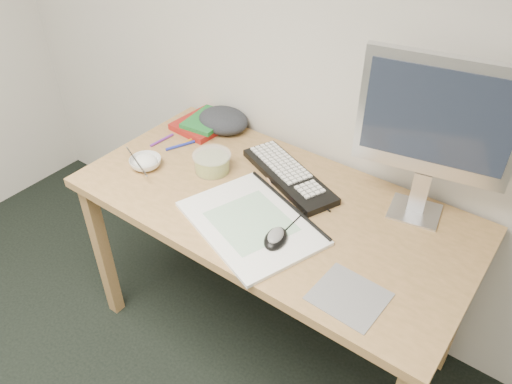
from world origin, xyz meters
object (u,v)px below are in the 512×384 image
at_px(sketchpad, 251,223).
at_px(monitor, 437,123).
at_px(desk, 272,219).
at_px(keyboard, 289,176).
at_px(rice_bowl, 146,163).

height_order(sketchpad, monitor, monitor).
xyz_separation_m(desk, sketchpad, (0.01, -0.14, 0.09)).
bearing_deg(sketchpad, desk, 114.96).
bearing_deg(keyboard, desk, -55.73).
bearing_deg(monitor, rice_bowl, -169.96).
distance_m(keyboard, monitor, 0.57).
bearing_deg(sketchpad, keyboard, 118.02).
height_order(sketchpad, rice_bowl, rice_bowl).
xyz_separation_m(sketchpad, keyboard, (-0.04, 0.29, 0.01)).
xyz_separation_m(desk, keyboard, (-0.03, 0.15, 0.10)).
xyz_separation_m(desk, rice_bowl, (-0.51, -0.11, 0.10)).
height_order(keyboard, rice_bowl, rice_bowl).
relative_size(monitor, rice_bowl, 4.61).
xyz_separation_m(monitor, rice_bowl, (-0.93, -0.35, -0.33)).
bearing_deg(desk, sketchpad, -84.84).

